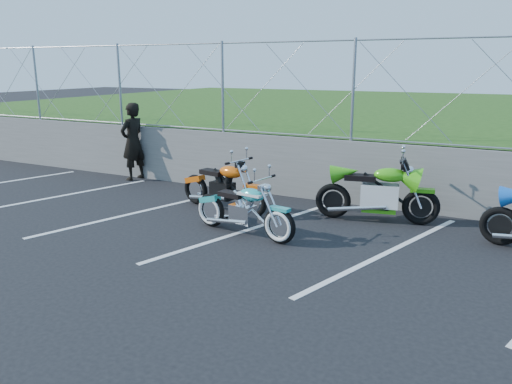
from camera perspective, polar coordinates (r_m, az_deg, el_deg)
The scene contains 9 objects.
ground at distance 7.90m, azimuth -4.11°, elevation -6.35°, with size 90.00×90.00×0.00m, color black.
retaining_wall at distance 10.75m, azimuth 5.52°, elevation 2.79°, with size 30.00×0.22×1.30m, color #61615D.
grass_field at distance 20.29m, azimuth 16.14°, elevation 7.69°, with size 30.00×20.00×1.30m, color #204412.
chain_link_fence at distance 10.55m, azimuth 5.73°, elevation 11.61°, with size 28.00×0.03×2.00m.
parking_lines at distance 8.26m, azimuth 6.71°, elevation -5.46°, with size 18.29×4.31×0.01m.
cruiser_turquoise at distance 8.33m, azimuth -1.31°, elevation -2.23°, with size 2.05×0.65×1.02m.
naked_orange at distance 9.74m, azimuth -3.64°, elevation 0.43°, with size 2.10×0.71×1.05m.
sportbike_green at distance 9.30m, azimuth 13.80°, elevation -0.34°, with size 2.20×0.78×1.15m.
person_standing at distance 12.73m, azimuth -13.89°, elevation 5.61°, with size 0.70×0.46×1.91m, color black.
Camera 1 is at (3.86, -6.31, 2.78)m, focal length 35.00 mm.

